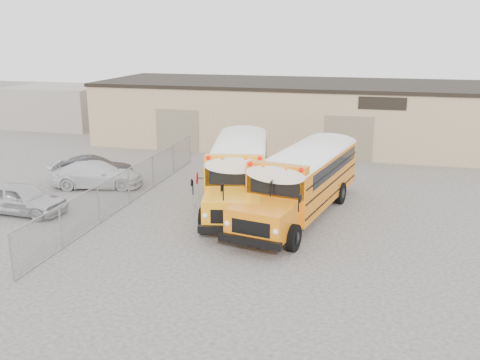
% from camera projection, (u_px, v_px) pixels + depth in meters
% --- Properties ---
extents(ground, '(120.00, 120.00, 0.00)m').
position_uv_depth(ground, '(228.00, 236.00, 22.56)').
color(ground, '#44423E').
rests_on(ground, ground).
extents(warehouse, '(30.20, 10.20, 4.67)m').
position_uv_depth(warehouse, '(300.00, 112.00, 40.56)').
color(warehouse, '#997B5E').
rests_on(warehouse, ground).
extents(chainlink_fence, '(0.07, 18.07, 1.81)m').
position_uv_depth(chainlink_fence, '(129.00, 186.00, 26.56)').
color(chainlink_fence, gray).
rests_on(chainlink_fence, ground).
extents(distant_building_left, '(8.00, 6.00, 3.60)m').
position_uv_depth(distant_building_left, '(59.00, 107.00, 47.90)').
color(distant_building_left, gray).
rests_on(distant_building_left, ground).
extents(school_bus_left, '(4.66, 11.11, 3.16)m').
position_uv_depth(school_bus_left, '(245.00, 140.00, 32.99)').
color(school_bus_left, orange).
rests_on(school_bus_left, ground).
extents(school_bus_right, '(4.68, 11.05, 3.15)m').
position_uv_depth(school_bus_right, '(341.00, 149.00, 30.55)').
color(school_bus_right, orange).
rests_on(school_bus_right, ground).
extents(tarp_bundle, '(1.16, 1.16, 1.59)m').
position_uv_depth(tarp_bundle, '(247.00, 220.00, 22.10)').
color(tarp_bundle, black).
rests_on(tarp_bundle, ground).
extents(car_silver, '(4.42, 1.95, 1.48)m').
position_uv_depth(car_silver, '(21.00, 199.00, 25.15)').
color(car_silver, silver).
rests_on(car_silver, ground).
extents(car_white, '(5.28, 3.16, 1.43)m').
position_uv_depth(car_white, '(97.00, 175.00, 29.45)').
color(car_white, silver).
rests_on(car_white, ground).
extents(car_dark, '(4.60, 2.71, 1.43)m').
position_uv_depth(car_dark, '(93.00, 170.00, 30.48)').
color(car_dark, black).
rests_on(car_dark, ground).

